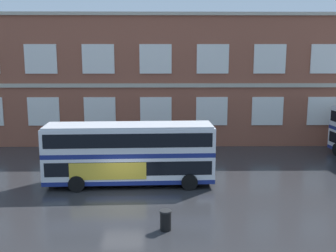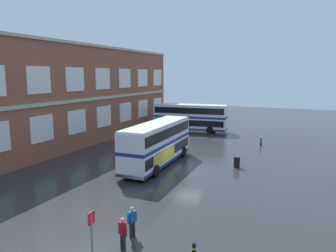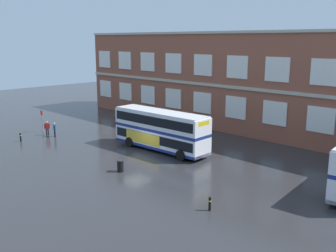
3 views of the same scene
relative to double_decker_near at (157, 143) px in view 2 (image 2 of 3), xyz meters
name	(u,v)px [view 2 (image 2 of 3)]	position (x,y,z in m)	size (l,w,h in m)	color
ground_plane	(167,167)	(-0.20, -1.13, -2.15)	(120.00, 120.00, 0.00)	#2B2B2D
brick_terminal_building	(31,99)	(-1.01, 14.85, 3.76)	(51.08, 8.19, 12.10)	brown
double_decker_near	(157,143)	(0.00, 0.00, 0.00)	(11.09, 3.20, 4.07)	silver
double_decker_middle	(190,117)	(18.63, 3.64, 0.00)	(3.81, 11.22, 4.07)	silver
waiting_passenger	(132,221)	(-12.78, -4.79, -1.22)	(0.63, 0.35, 1.70)	black
second_passenger	(123,233)	(-14.08, -5.04, -1.22)	(0.38, 0.62, 1.70)	black
bus_stand_flag	(92,235)	(-15.96, -4.66, -0.51)	(0.44, 0.10, 2.70)	slate
station_litter_bin	(237,162)	(2.34, -7.07, -1.63)	(0.60, 0.60, 1.03)	black
safety_bollard_west	(261,142)	(12.72, -7.75, -1.66)	(0.19, 0.19, 0.95)	black
safety_bollard_east	(194,252)	(-13.60, -8.55, -1.66)	(0.19, 0.19, 0.95)	black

